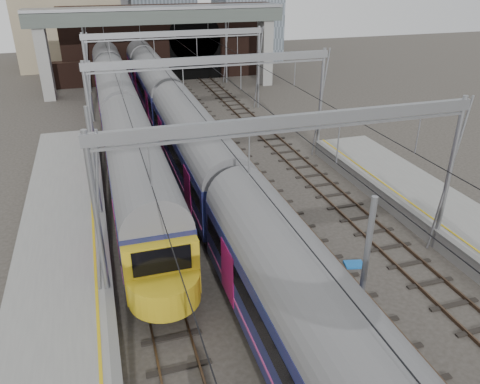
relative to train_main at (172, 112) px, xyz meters
name	(u,v)px	position (x,y,z in m)	size (l,w,h in m)	color
tracks	(244,208)	(2.00, -12.80, -2.65)	(14.40, 80.00, 0.22)	#4C3828
overhead_line	(214,77)	(2.00, -6.32, 3.90)	(16.80, 80.00, 8.00)	gray
retaining_wall	(165,44)	(3.40, 24.13, 1.66)	(28.00, 2.75, 9.00)	black
overbridge	(159,25)	(2.00, 18.20, 4.60)	(28.00, 3.00, 9.25)	gray
train_main	(172,112)	(0.00, 0.00, 0.00)	(3.10, 71.57, 5.23)	black
train_second	(116,98)	(-4.00, 5.71, 0.00)	(3.11, 53.86, 5.24)	black
equip_cover_b	(354,264)	(5.38, -20.05, -2.61)	(0.91, 0.64, 0.11)	blue
equip_cover_c	(344,293)	(3.84, -21.87, -2.62)	(0.77, 0.54, 0.09)	blue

